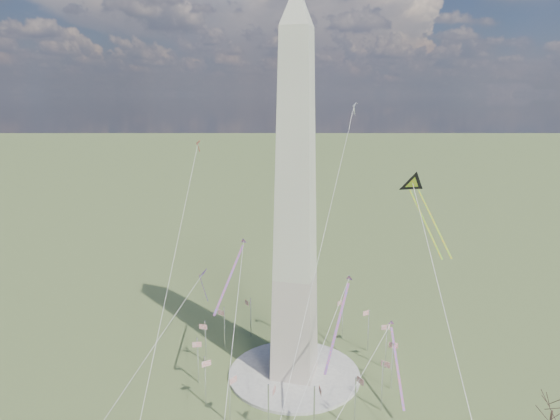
# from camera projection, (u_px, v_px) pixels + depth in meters

# --- Properties ---
(ground) EXTENTS (2000.00, 2000.00, 0.00)m
(ground) POSITION_uv_depth(u_px,v_px,m) (294.00, 375.00, 137.05)
(ground) COLOR #4E6633
(ground) RESTS_ON ground
(plaza) EXTENTS (36.00, 36.00, 0.80)m
(plaza) POSITION_uv_depth(u_px,v_px,m) (294.00, 374.00, 136.96)
(plaza) COLOR beige
(plaza) RESTS_ON ground
(washington_monument) EXTENTS (15.56, 15.56, 100.00)m
(washington_monument) POSITION_uv_depth(u_px,v_px,m) (296.00, 205.00, 126.24)
(washington_monument) COLOR #B8A99A
(washington_monument) RESTS_ON plaza
(flagpole_ring) EXTENTS (54.40, 54.40, 13.00)m
(flagpole_ring) POSITION_uv_depth(u_px,v_px,m) (295.00, 351.00, 135.41)
(flagpole_ring) COLOR white
(flagpole_ring) RESTS_ON ground
(tree_near) EXTENTS (9.33, 9.33, 16.33)m
(tree_near) POSITION_uv_depth(u_px,v_px,m) (553.00, 407.00, 103.79)
(tree_near) COLOR #422F28
(tree_near) RESTS_ON ground
(kite_delta_black) EXTENTS (14.22, 21.72, 18.07)m
(kite_delta_black) POSITION_uv_depth(u_px,v_px,m) (414.00, 188.00, 130.46)
(kite_delta_black) COLOR black
(kite_delta_black) RESTS_ON ground
(kite_diamond_purple) EXTENTS (1.96, 3.50, 10.91)m
(kite_diamond_purple) POSITION_uv_depth(u_px,v_px,m) (203.00, 277.00, 148.97)
(kite_diamond_purple) COLOR #451972
(kite_diamond_purple) RESTS_ON ground
(kite_streamer_left) EXTENTS (3.63, 22.44, 15.41)m
(kite_streamer_left) POSITION_uv_depth(u_px,v_px,m) (341.00, 309.00, 118.97)
(kite_streamer_left) COLOR #FB5527
(kite_streamer_left) RESTS_ON ground
(kite_streamer_mid) EXTENTS (2.36, 20.41, 14.00)m
(kite_streamer_mid) POSITION_uv_depth(u_px,v_px,m) (234.00, 267.00, 129.70)
(kite_streamer_mid) COLOR #FB5527
(kite_streamer_mid) RESTS_ON ground
(kite_streamer_right) EXTENTS (5.59, 19.71, 13.70)m
(kite_streamer_right) POSITION_uv_depth(u_px,v_px,m) (395.00, 353.00, 126.28)
(kite_streamer_right) COLOR #FB5527
(kite_streamer_right) RESTS_ON ground
(kite_small_red) EXTENTS (1.15, 1.78, 3.92)m
(kite_small_red) POSITION_uv_depth(u_px,v_px,m) (198.00, 144.00, 172.45)
(kite_small_red) COLOR red
(kite_small_red) RESTS_ON ground
(kite_small_white) EXTENTS (1.25, 1.58, 4.12)m
(kite_small_white) POSITION_uv_depth(u_px,v_px,m) (354.00, 106.00, 164.48)
(kite_small_white) COLOR white
(kite_small_white) RESTS_ON ground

